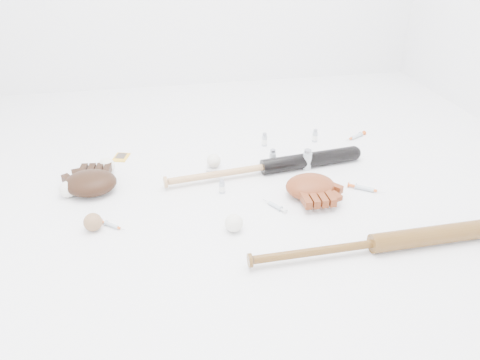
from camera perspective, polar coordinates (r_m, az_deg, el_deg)
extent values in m
plane|color=white|center=(1.94, 0.12, -1.91)|extent=(3.00, 3.00, 0.00)
cube|color=gold|center=(2.32, -14.30, 2.70)|extent=(0.09, 0.11, 0.01)
cube|color=white|center=(2.10, -3.19, 1.17)|extent=(0.08, 0.08, 0.04)
sphere|color=white|center=(2.07, -3.23, 2.36)|extent=(0.06, 0.06, 0.06)
sphere|color=white|center=(2.04, -20.25, -1.08)|extent=(0.07, 0.07, 0.07)
sphere|color=white|center=(2.18, -15.97, 1.67)|extent=(0.07, 0.07, 0.07)
sphere|color=white|center=(1.72, -0.75, -5.26)|extent=(0.07, 0.07, 0.07)
sphere|color=#8F6744|center=(1.80, -17.50, -4.92)|extent=(0.07, 0.07, 0.07)
cylinder|color=#ABB3BB|center=(2.35, 3.01, 4.95)|extent=(0.03, 0.03, 0.07)
cylinder|color=#ABB3BB|center=(2.43, 9.13, 5.37)|extent=(0.03, 0.03, 0.07)
cylinder|color=#ABB3BB|center=(2.17, 4.01, 2.78)|extent=(0.03, 0.03, 0.08)
cylinder|color=#ABB3BB|center=(2.15, 8.20, 2.50)|extent=(0.04, 0.04, 0.10)
cylinder|color=#ABB3BB|center=(1.95, -2.21, -0.78)|extent=(0.02, 0.02, 0.06)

